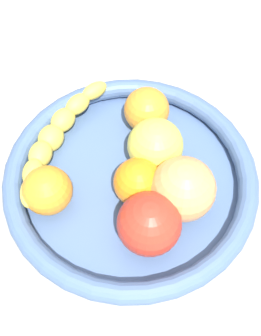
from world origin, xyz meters
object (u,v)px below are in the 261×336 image
object	(u,v)px
orange_mid_left	(48,190)
tomato_red	(149,224)
orange_mid_right	(147,110)
apple_yellow	(155,146)
banana_draped_left	(55,137)
peach_blush	(183,189)
orange_front	(138,182)
fruit_bowl	(130,179)

from	to	relation	value
orange_mid_left	tomato_red	distance (cm)	12.93
orange_mid_right	apple_yellow	distance (cm)	6.36
orange_mid_left	banana_draped_left	bearing A→B (deg)	38.12
peach_blush	apple_yellow	bearing A→B (deg)	62.70
orange_front	apple_yellow	distance (cm)	5.54
tomato_red	orange_mid_left	bearing A→B (deg)	106.95
orange_mid_left	apple_yellow	world-z (taller)	apple_yellow
fruit_bowl	orange_front	world-z (taller)	orange_front
orange_mid_left	tomato_red	xyz separation A→B (cm)	(3.76, -12.35, 0.68)
apple_yellow	tomato_red	bearing A→B (deg)	-147.61
orange_front	tomato_red	xyz separation A→B (cm)	(-3.80, -4.45, 0.66)
fruit_bowl	apple_yellow	bearing A→B (deg)	-8.59
orange_front	peach_blush	distance (cm)	5.47
fruit_bowl	orange_mid_left	distance (cm)	10.78
banana_draped_left	orange_front	xyz separation A→B (cm)	(0.92, -13.11, 0.74)
orange_mid_left	peach_blush	distance (cm)	16.12
fruit_bowl	orange_mid_left	world-z (taller)	orange_mid_left
orange_mid_left	tomato_red	size ratio (longest dim) A/B	0.82
banana_draped_left	orange_front	bearing A→B (deg)	-85.99
orange_front	peach_blush	bearing A→B (deg)	-67.32
tomato_red	apple_yellow	size ratio (longest dim) A/B	1.03
apple_yellow	peach_blush	size ratio (longest dim) A/B	0.91
apple_yellow	peach_blush	world-z (taller)	peach_blush
orange_mid_right	tomato_red	size ratio (longest dim) A/B	0.84
orange_front	tomato_red	distance (cm)	5.89
fruit_bowl	apple_yellow	xyz separation A→B (cm)	(4.28, -0.65, 3.21)
tomato_red	peach_blush	distance (cm)	5.91
fruit_bowl	peach_blush	world-z (taller)	peach_blush
orange_mid_right	tomato_red	xyz separation A→B (cm)	(-13.52, -10.40, 0.59)
peach_blush	fruit_bowl	bearing A→B (deg)	98.29
tomato_red	banana_draped_left	bearing A→B (deg)	80.70
orange_mid_right	orange_mid_left	bearing A→B (deg)	173.54
banana_draped_left	orange_mid_right	distance (cm)	12.85
orange_mid_left	peach_blush	xyz separation A→B (cm)	(9.64, -12.88, 0.92)
orange_mid_left	orange_mid_right	bearing A→B (deg)	-6.46
fruit_bowl	orange_front	bearing A→B (deg)	-118.06
banana_draped_left	peach_blush	size ratio (longest dim) A/B	2.73
orange_mid_left	orange_mid_right	distance (cm)	17.39
fruit_bowl	tomato_red	size ratio (longest dim) A/B	4.38
banana_draped_left	tomato_red	size ratio (longest dim) A/B	2.91
orange_front	apple_yellow	bearing A→B (deg)	14.16
fruit_bowl	apple_yellow	world-z (taller)	apple_yellow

